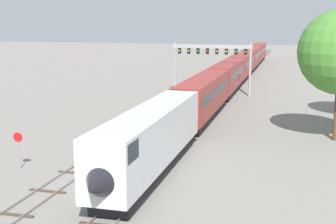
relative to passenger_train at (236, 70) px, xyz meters
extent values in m
plane|color=gray|center=(-2.00, -54.76, -2.61)|extent=(400.00, 400.00, 0.00)
cube|color=slate|center=(-0.72, 5.24, -2.53)|extent=(0.07, 200.00, 0.16)
cube|color=slate|center=(0.72, 5.24, -2.53)|extent=(0.07, 200.00, 0.16)
cube|color=#473828|center=(0.00, -56.76, -2.56)|extent=(2.60, 0.24, 0.10)
cube|color=#473828|center=(0.00, -52.76, -2.56)|extent=(2.60, 0.24, 0.10)
cube|color=#473828|center=(0.00, -48.76, -2.56)|extent=(2.60, 0.24, 0.10)
cube|color=#473828|center=(0.00, -44.76, -2.56)|extent=(2.60, 0.24, 0.10)
cube|color=#473828|center=(0.00, -40.76, -2.56)|extent=(2.60, 0.24, 0.10)
cube|color=#473828|center=(0.00, -36.76, -2.56)|extent=(2.60, 0.24, 0.10)
cube|color=#473828|center=(0.00, -32.76, -2.56)|extent=(2.60, 0.24, 0.10)
cube|color=#473828|center=(0.00, -28.76, -2.56)|extent=(2.60, 0.24, 0.10)
cube|color=#473828|center=(0.00, -24.76, -2.56)|extent=(2.60, 0.24, 0.10)
cube|color=#473828|center=(0.00, -20.76, -2.56)|extent=(2.60, 0.24, 0.10)
cube|color=#473828|center=(0.00, -16.76, -2.56)|extent=(2.60, 0.24, 0.10)
cube|color=#473828|center=(0.00, -12.76, -2.56)|extent=(2.60, 0.24, 0.10)
cube|color=#473828|center=(0.00, -8.76, -2.56)|extent=(2.60, 0.24, 0.10)
cube|color=#473828|center=(0.00, -4.76, -2.56)|extent=(2.60, 0.24, 0.10)
cube|color=#473828|center=(0.00, -0.76, -2.56)|extent=(2.60, 0.24, 0.10)
cube|color=#473828|center=(0.00, 3.24, -2.56)|extent=(2.60, 0.24, 0.10)
cube|color=#473828|center=(0.00, 7.24, -2.56)|extent=(2.60, 0.24, 0.10)
cube|color=#473828|center=(0.00, 11.24, -2.56)|extent=(2.60, 0.24, 0.10)
cube|color=#473828|center=(0.00, 15.24, -2.56)|extent=(2.60, 0.24, 0.10)
cube|color=#473828|center=(0.00, 19.24, -2.56)|extent=(2.60, 0.24, 0.10)
cube|color=#473828|center=(0.00, 23.24, -2.56)|extent=(2.60, 0.24, 0.10)
cube|color=#473828|center=(0.00, 27.24, -2.56)|extent=(2.60, 0.24, 0.10)
cube|color=#473828|center=(0.00, 31.24, -2.56)|extent=(2.60, 0.24, 0.10)
cube|color=#473828|center=(0.00, 35.24, -2.56)|extent=(2.60, 0.24, 0.10)
cube|color=#473828|center=(0.00, 39.24, -2.56)|extent=(2.60, 0.24, 0.10)
cube|color=#473828|center=(0.00, 43.24, -2.56)|extent=(2.60, 0.24, 0.10)
cube|color=#473828|center=(0.00, 47.24, -2.56)|extent=(2.60, 0.24, 0.10)
cube|color=#473828|center=(0.00, 51.24, -2.56)|extent=(2.60, 0.24, 0.10)
cube|color=#473828|center=(0.00, 55.24, -2.56)|extent=(2.60, 0.24, 0.10)
cube|color=#473828|center=(0.00, 59.24, -2.56)|extent=(2.60, 0.24, 0.10)
cube|color=#473828|center=(0.00, 63.24, -2.56)|extent=(2.60, 0.24, 0.10)
cube|color=#473828|center=(0.00, 67.24, -2.56)|extent=(2.60, 0.24, 0.10)
cube|color=#473828|center=(0.00, 71.24, -2.56)|extent=(2.60, 0.24, 0.10)
cube|color=#473828|center=(0.00, 75.24, -2.56)|extent=(2.60, 0.24, 0.10)
cube|color=#473828|center=(0.00, 79.24, -2.56)|extent=(2.60, 0.24, 0.10)
cube|color=#473828|center=(0.00, 83.24, -2.56)|extent=(2.60, 0.24, 0.10)
cube|color=#473828|center=(0.00, 87.24, -2.56)|extent=(2.60, 0.24, 0.10)
cube|color=#473828|center=(0.00, 91.24, -2.56)|extent=(2.60, 0.24, 0.10)
cube|color=#473828|center=(0.00, 95.24, -2.56)|extent=(2.60, 0.24, 0.10)
cube|color=#473828|center=(0.00, 99.24, -2.56)|extent=(2.60, 0.24, 0.10)
cube|color=#473828|center=(0.00, 103.24, -2.56)|extent=(2.60, 0.24, 0.10)
cube|color=slate|center=(-6.22, -14.76, -2.53)|extent=(0.07, 160.00, 0.16)
cube|color=slate|center=(-4.78, -14.76, -2.53)|extent=(0.07, 160.00, 0.16)
cube|color=#473828|center=(-5.50, -60.76, -2.56)|extent=(2.60, 0.24, 0.10)
cube|color=#473828|center=(-5.50, -56.76, -2.56)|extent=(2.60, 0.24, 0.10)
cube|color=#473828|center=(-5.50, -52.76, -2.56)|extent=(2.60, 0.24, 0.10)
cube|color=#473828|center=(-5.50, -48.76, -2.56)|extent=(2.60, 0.24, 0.10)
cube|color=#473828|center=(-5.50, -44.76, -2.56)|extent=(2.60, 0.24, 0.10)
cube|color=#473828|center=(-5.50, -40.76, -2.56)|extent=(2.60, 0.24, 0.10)
cube|color=#473828|center=(-5.50, -36.76, -2.56)|extent=(2.60, 0.24, 0.10)
cube|color=#473828|center=(-5.50, -32.76, -2.56)|extent=(2.60, 0.24, 0.10)
cube|color=#473828|center=(-5.50, -28.76, -2.56)|extent=(2.60, 0.24, 0.10)
cube|color=#473828|center=(-5.50, -24.76, -2.56)|extent=(2.60, 0.24, 0.10)
cube|color=#473828|center=(-5.50, -20.76, -2.56)|extent=(2.60, 0.24, 0.10)
cube|color=#473828|center=(-5.50, -16.76, -2.56)|extent=(2.60, 0.24, 0.10)
cube|color=#473828|center=(-5.50, -12.76, -2.56)|extent=(2.60, 0.24, 0.10)
cube|color=#473828|center=(-5.50, -8.76, -2.56)|extent=(2.60, 0.24, 0.10)
cube|color=#473828|center=(-5.50, -4.76, -2.56)|extent=(2.60, 0.24, 0.10)
cube|color=#473828|center=(-5.50, -0.76, -2.56)|extent=(2.60, 0.24, 0.10)
cube|color=#473828|center=(-5.50, 3.24, -2.56)|extent=(2.60, 0.24, 0.10)
cube|color=#473828|center=(-5.50, 7.24, -2.56)|extent=(2.60, 0.24, 0.10)
cube|color=#473828|center=(-5.50, 11.24, -2.56)|extent=(2.60, 0.24, 0.10)
cube|color=#473828|center=(-5.50, 15.24, -2.56)|extent=(2.60, 0.24, 0.10)
cube|color=#473828|center=(-5.50, 19.24, -2.56)|extent=(2.60, 0.24, 0.10)
cube|color=#473828|center=(-5.50, 23.24, -2.56)|extent=(2.60, 0.24, 0.10)
cube|color=#473828|center=(-5.50, 27.24, -2.56)|extent=(2.60, 0.24, 0.10)
cube|color=#473828|center=(-5.50, 31.24, -2.56)|extent=(2.60, 0.24, 0.10)
cube|color=#473828|center=(-5.50, 35.24, -2.56)|extent=(2.60, 0.24, 0.10)
cube|color=#473828|center=(-5.50, 39.24, -2.56)|extent=(2.60, 0.24, 0.10)
cube|color=#473828|center=(-5.50, 43.24, -2.56)|extent=(2.60, 0.24, 0.10)
cube|color=#473828|center=(-5.50, 47.24, -2.56)|extent=(2.60, 0.24, 0.10)
cube|color=#473828|center=(-5.50, 51.24, -2.56)|extent=(2.60, 0.24, 0.10)
cube|color=#473828|center=(-5.50, 55.24, -2.56)|extent=(2.60, 0.24, 0.10)
cube|color=#473828|center=(-5.50, 59.24, -2.56)|extent=(2.60, 0.24, 0.10)
cube|color=#473828|center=(-5.50, 63.24, -2.56)|extent=(2.60, 0.24, 0.10)
cube|color=silver|center=(0.00, -51.12, 0.29)|extent=(3.00, 19.28, 3.80)
cone|color=black|center=(0.00, -60.96, -0.11)|extent=(2.88, 2.60, 2.88)
cube|color=black|center=(0.00, -59.56, 1.43)|extent=(3.04, 1.80, 1.10)
cube|color=black|center=(0.00, -51.12, -2.11)|extent=(2.52, 17.35, 1.00)
cube|color=maroon|center=(0.00, -30.84, 0.29)|extent=(3.00, 19.28, 3.80)
cube|color=black|center=(0.00, -30.84, 0.69)|extent=(3.04, 17.73, 0.90)
cube|color=black|center=(0.00, -30.84, -2.11)|extent=(2.52, 17.35, 1.00)
cube|color=maroon|center=(0.00, -10.57, 0.29)|extent=(3.00, 19.28, 3.80)
cube|color=black|center=(0.00, -10.57, 0.69)|extent=(3.04, 17.73, 0.90)
cube|color=black|center=(0.00, -10.57, -2.11)|extent=(2.52, 17.35, 1.00)
cube|color=maroon|center=(0.00, 9.71, 0.29)|extent=(3.00, 19.28, 3.80)
cube|color=black|center=(0.00, 9.71, 0.69)|extent=(3.04, 17.73, 0.90)
cube|color=black|center=(0.00, 9.71, -2.11)|extent=(2.52, 17.35, 1.00)
cube|color=maroon|center=(0.00, 29.98, 0.29)|extent=(3.00, 19.28, 3.80)
cube|color=black|center=(0.00, 29.98, 0.69)|extent=(3.04, 17.73, 0.90)
cube|color=black|center=(0.00, 29.98, -2.11)|extent=(2.52, 17.35, 1.00)
cube|color=maroon|center=(0.00, 50.26, 0.29)|extent=(3.00, 19.28, 3.80)
cube|color=black|center=(0.00, 50.26, 0.69)|extent=(3.04, 17.73, 0.90)
cube|color=black|center=(0.00, 50.26, -2.11)|extent=(2.52, 17.35, 1.00)
cylinder|color=#999BA0|center=(-8.00, -12.36, 1.33)|extent=(0.36, 0.36, 7.89)
cylinder|color=#999BA0|center=(3.50, -12.36, 1.33)|extent=(0.36, 0.36, 7.89)
cube|color=#999BA0|center=(-2.25, -12.36, 4.68)|extent=(12.10, 0.36, 0.50)
cube|color=black|center=(-7.28, -12.31, 3.98)|extent=(0.44, 0.32, 0.90)
sphere|color=yellow|center=(-7.28, -12.50, 3.98)|extent=(0.28, 0.28, 0.28)
cube|color=black|center=(-5.84, -12.31, 3.98)|extent=(0.44, 0.32, 0.90)
sphere|color=yellow|center=(-5.84, -12.50, 3.98)|extent=(0.28, 0.28, 0.28)
cube|color=black|center=(-4.41, -12.31, 3.98)|extent=(0.44, 0.32, 0.90)
sphere|color=green|center=(-4.41, -12.50, 3.98)|extent=(0.28, 0.28, 0.28)
cube|color=black|center=(-2.97, -12.31, 3.98)|extent=(0.44, 0.32, 0.90)
sphere|color=red|center=(-2.97, -12.50, 3.98)|extent=(0.28, 0.28, 0.28)
cube|color=black|center=(-1.53, -12.31, 3.98)|extent=(0.44, 0.32, 0.90)
sphere|color=yellow|center=(-1.53, -12.50, 3.98)|extent=(0.28, 0.28, 0.28)
cube|color=black|center=(-0.09, -12.31, 3.98)|extent=(0.44, 0.32, 0.90)
sphere|color=yellow|center=(-0.09, -12.50, 3.98)|extent=(0.28, 0.28, 0.28)
cube|color=black|center=(1.34, -12.31, 3.98)|extent=(0.44, 0.32, 0.90)
sphere|color=green|center=(1.34, -12.50, 3.98)|extent=(0.28, 0.28, 0.28)
cube|color=black|center=(2.78, -12.31, 3.98)|extent=(0.44, 0.32, 0.90)
sphere|color=green|center=(2.78, -12.50, 3.98)|extent=(0.28, 0.28, 0.28)
cylinder|color=gray|center=(-10.00, -52.87, -1.51)|extent=(0.08, 0.08, 2.20)
cylinder|color=red|center=(-10.00, -52.89, -0.11)|extent=(0.76, 0.03, 0.76)
camera|label=1|loc=(9.87, -83.49, 8.51)|focal=50.82mm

